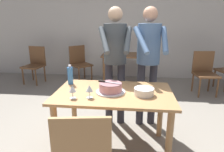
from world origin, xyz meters
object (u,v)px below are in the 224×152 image
cake_knife (105,82)px  background_chair_0 (80,62)px  plate_stack (144,92)px  background_chair_1 (35,63)px  wine_glass_near (89,89)px  water_bottle (70,75)px  person_standing_beside (148,55)px  background_table (123,61)px  background_chair_3 (205,71)px  cake_on_platter (111,88)px  wine_glass_far (72,89)px  person_cutting_cake (115,54)px  main_dining_table (114,102)px

cake_knife → background_chair_0: background_chair_0 is taller
plate_stack → background_chair_1: size_ratio=0.24×
wine_glass_near → water_bottle: 0.56m
person_standing_beside → background_table: 2.03m
background_chair_3 → background_table: bearing=165.1°
person_standing_beside → background_chair_1: bearing=145.9°
cake_on_platter → background_chair_3: background_chair_3 is taller
wine_glass_far → person_cutting_cake: person_cutting_cake is taller
person_standing_beside → background_table: (-0.45, 1.91, -0.50)m
plate_stack → wine_glass_near: (-0.58, -0.14, 0.06)m
plate_stack → background_chair_3: bearing=57.3°
cake_knife → background_chair_1: (-2.12, 2.44, -0.37)m
background_chair_0 → background_table: bearing=-6.9°
cake_on_platter → background_table: bearing=89.9°
cake_on_platter → wine_glass_near: bearing=-136.8°
water_bottle → person_cutting_cake: bearing=36.2°
wine_glass_far → main_dining_table: bearing=29.7°
cake_knife → person_standing_beside: 0.86m
water_bottle → person_cutting_cake: person_cutting_cake is taller
background_chair_0 → background_chair_1: size_ratio=1.00×
background_chair_1 → background_chair_3: 3.97m
plate_stack → background_chair_3: 2.59m
background_chair_3 → wine_glass_far: bearing=-132.5°
water_bottle → background_chair_1: size_ratio=0.28×
background_chair_0 → wine_glass_far: bearing=-76.0°
cake_on_platter → person_standing_beside: (0.46, 0.67, 0.27)m
wine_glass_near → background_chair_3: background_chair_3 is taller
person_cutting_cake → plate_stack: bearing=-60.8°
plate_stack → person_cutting_cake: 0.84m
wine_glass_near → background_table: (0.21, 2.77, -0.28)m
person_cutting_cake → background_chair_1: size_ratio=1.91×
person_standing_beside → background_chair_0: size_ratio=1.91×
cake_on_platter → background_chair_1: background_chair_1 is taller
person_standing_beside → background_chair_3: size_ratio=1.91×
cake_on_platter → background_chair_3: size_ratio=0.38×
background_chair_0 → person_cutting_cake: bearing=-62.1°
person_cutting_cake → background_chair_1: bearing=140.1°
cake_knife → person_cutting_cake: (0.06, 0.62, 0.21)m
main_dining_table → plate_stack: (0.34, -0.06, 0.17)m
main_dining_table → person_cutting_cake: person_cutting_cake is taller
wine_glass_far → background_chair_3: (2.14, 2.34, -0.36)m
cake_on_platter → plate_stack: size_ratio=1.55×
plate_stack → background_chair_3: (1.39, 2.16, -0.30)m
main_dining_table → person_cutting_cake: 0.77m
cake_on_platter → background_table: size_ratio=0.34×
cake_knife → plate_stack: 0.46m
cake_knife → background_chair_1: size_ratio=0.29×
cake_on_platter → main_dining_table: bearing=23.1°
water_bottle → wine_glass_far: bearing=-69.7°
wine_glass_far → person_cutting_cake: (0.37, 0.86, 0.22)m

